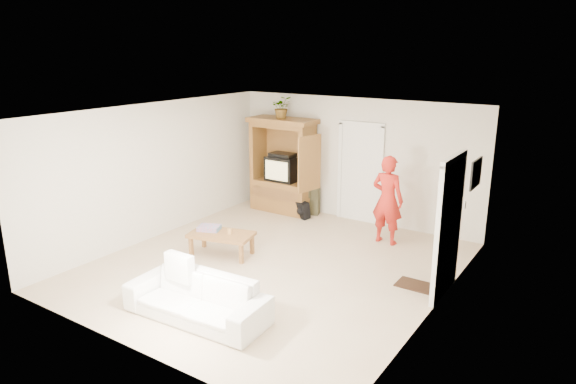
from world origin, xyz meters
name	(u,v)px	position (x,y,z in m)	size (l,w,h in m)	color
floor	(273,266)	(0.00, 0.00, 0.00)	(6.00, 6.00, 0.00)	tan
ceiling	(272,113)	(0.00, 0.00, 2.60)	(6.00, 6.00, 0.00)	white
wall_back	(355,160)	(0.00, 3.00, 1.30)	(5.50, 5.50, 0.00)	silver
wall_front	(125,251)	(0.00, -3.00, 1.30)	(5.50, 5.50, 0.00)	silver
wall_left	(156,171)	(-2.75, 0.00, 1.30)	(6.00, 6.00, 0.00)	silver
wall_right	(439,223)	(2.75, 0.00, 1.30)	(6.00, 6.00, 0.00)	silver
armoire	(284,172)	(-1.58, 2.66, 0.91)	(1.82, 1.14, 2.10)	brown
door_back	(360,174)	(0.15, 2.97, 1.02)	(0.85, 0.05, 2.04)	white
doorway_right	(449,230)	(2.73, 0.60, 1.02)	(0.05, 0.90, 2.04)	black
framed_picture	(476,173)	(2.73, 1.90, 1.60)	(0.03, 0.60, 0.48)	black
doormat	(416,285)	(2.30, 0.60, 0.01)	(0.60, 0.40, 0.02)	#382316
plant	(282,107)	(-1.60, 2.63, 2.34)	(0.43, 0.37, 0.48)	#4C7238
man	(387,200)	(1.15, 2.07, 0.85)	(0.62, 0.40, 1.69)	red
sofa	(197,298)	(0.13, -1.99, 0.30)	(2.02, 0.79, 0.59)	white
coffee_table	(221,236)	(-1.04, -0.12, 0.36)	(1.23, 0.86, 0.42)	olive
towel	(209,228)	(-1.32, -0.12, 0.46)	(0.38, 0.28, 0.08)	#EB4E6B
candle	(230,231)	(-0.89, -0.07, 0.47)	(0.08, 0.08, 0.10)	tan
backpack_black	(303,210)	(-0.91, 2.41, 0.18)	(0.30, 0.17, 0.36)	black
backpack_olive	(312,200)	(-0.91, 2.80, 0.31)	(0.33, 0.24, 0.62)	#47442B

